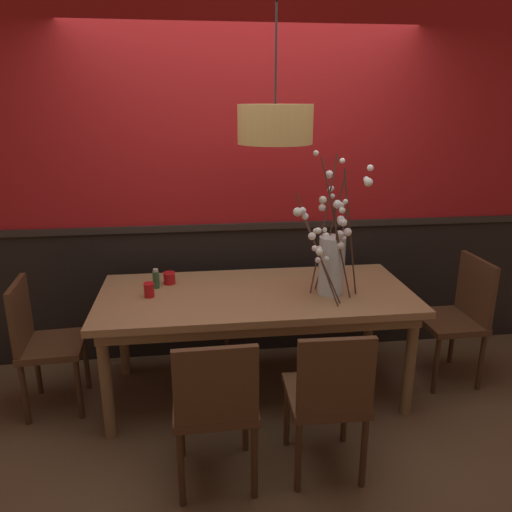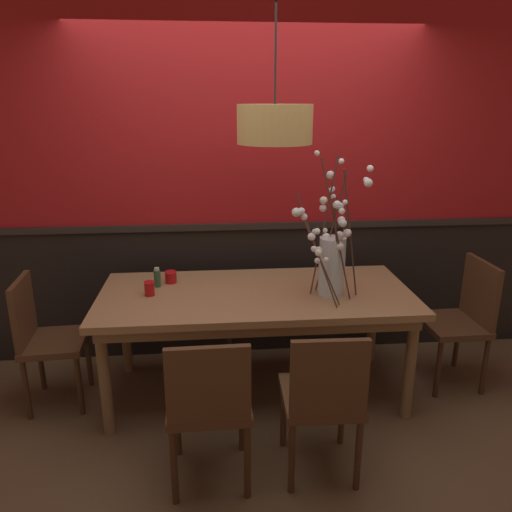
% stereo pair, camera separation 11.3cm
% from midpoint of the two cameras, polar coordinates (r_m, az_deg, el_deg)
% --- Properties ---
extents(ground_plane, '(24.00, 24.00, 0.00)m').
position_cam_midpoint_polar(ground_plane, '(3.66, -0.92, -15.33)').
color(ground_plane, brown).
extents(back_wall, '(4.84, 0.14, 2.83)m').
position_cam_midpoint_polar(back_wall, '(3.80, -2.17, 8.75)').
color(back_wall, black).
rests_on(back_wall, ground).
extents(dining_table, '(2.08, 0.94, 0.76)m').
position_cam_midpoint_polar(dining_table, '(3.34, -0.97, -5.45)').
color(dining_table, '#997047').
rests_on(dining_table, ground).
extents(chair_head_east_end, '(0.41, 0.46, 0.92)m').
position_cam_midpoint_polar(chair_head_east_end, '(3.86, 21.55, -6.05)').
color(chair_head_east_end, '#4C301C').
rests_on(chair_head_east_end, ground).
extents(chair_near_side_right, '(0.42, 0.44, 0.89)m').
position_cam_midpoint_polar(chair_near_side_right, '(2.73, 7.12, -15.55)').
color(chair_near_side_right, '#4C301C').
rests_on(chair_near_side_right, ground).
extents(chair_head_west_end, '(0.41, 0.44, 0.90)m').
position_cam_midpoint_polar(chair_head_west_end, '(3.57, -24.39, -8.64)').
color(chair_head_west_end, '#4C301C').
rests_on(chair_head_west_end, ground).
extents(chair_far_side_right, '(0.47, 0.44, 0.94)m').
position_cam_midpoint_polar(chair_far_side_right, '(4.27, 1.85, -2.39)').
color(chair_far_side_right, '#4C301C').
rests_on(chair_far_side_right, ground).
extents(chair_near_side_left, '(0.44, 0.44, 0.89)m').
position_cam_midpoint_polar(chair_near_side_left, '(2.64, -6.00, -16.45)').
color(chair_near_side_left, '#4C301C').
rests_on(chair_near_side_left, ground).
extents(chair_far_side_left, '(0.44, 0.46, 0.90)m').
position_cam_midpoint_polar(chair_far_side_left, '(4.21, -6.68, -3.07)').
color(chair_far_side_left, '#4C301C').
rests_on(chair_far_side_left, ground).
extents(vase_with_blossoms, '(0.49, 0.42, 0.92)m').
position_cam_midpoint_polar(vase_with_blossoms, '(3.23, 7.68, -0.29)').
color(vase_with_blossoms, silver).
rests_on(vase_with_blossoms, dining_table).
extents(candle_holder_nearer_center, '(0.08, 0.08, 0.08)m').
position_cam_midpoint_polar(candle_holder_nearer_center, '(3.50, -10.86, -2.50)').
color(candle_holder_nearer_center, red).
rests_on(candle_holder_nearer_center, dining_table).
extents(candle_holder_nearer_edge, '(0.07, 0.07, 0.10)m').
position_cam_midpoint_polar(candle_holder_nearer_edge, '(3.30, -13.18, -3.79)').
color(candle_holder_nearer_edge, red).
rests_on(candle_holder_nearer_edge, dining_table).
extents(condiment_bottle, '(0.05, 0.05, 0.14)m').
position_cam_midpoint_polar(condiment_bottle, '(3.44, -12.37, -2.61)').
color(condiment_bottle, '#2D5633').
rests_on(condiment_bottle, dining_table).
extents(pendant_lamp, '(0.45, 0.45, 1.10)m').
position_cam_midpoint_polar(pendant_lamp, '(3.02, 1.11, 14.93)').
color(pendant_lamp, tan).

